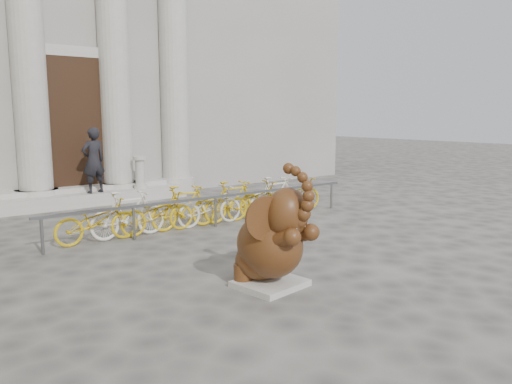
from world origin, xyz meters
TOP-DOWN VIEW (x-y plane):
  - ground at (0.00, 0.00)m, footprint 80.00×80.00m
  - classical_building at (0.00, 14.93)m, footprint 22.00×10.70m
  - entrance_steps at (0.00, 9.40)m, footprint 6.00×1.20m
  - elephant_statue at (-0.17, 0.68)m, footprint 1.25×1.45m
  - bike_rack at (1.39, 4.87)m, footprint 8.00×0.53m
  - pedestrian at (0.18, 9.05)m, footprint 0.74×0.56m
  - balustrade_post at (1.59, 9.10)m, footprint 0.39×0.39m

SIDE VIEW (x-z plane):
  - ground at x=0.00m, z-range 0.00..0.00m
  - entrance_steps at x=0.00m, z-range 0.00..0.36m
  - bike_rack at x=1.39m, z-range 0.00..1.00m
  - elephant_statue at x=-0.17m, z-range -0.26..1.62m
  - balustrade_post at x=1.59m, z-range 0.32..1.29m
  - pedestrian at x=0.18m, z-range 0.36..2.21m
  - classical_building at x=0.00m, z-range -0.02..11.98m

